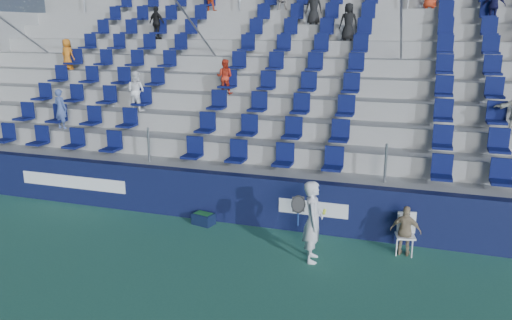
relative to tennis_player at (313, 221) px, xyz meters
The scene contains 7 objects.
ground 2.57m from the tennis_player, 136.70° to the right, with size 70.00×70.00×0.00m, color #317259.
sponsor_wall 2.32m from the tennis_player, 139.93° to the left, with size 24.00×0.32×1.20m.
grandstand 6.93m from the tennis_player, 105.03° to the left, with size 24.00×8.17×6.63m.
tennis_player is the anchor object (origin of this frame).
line_judge_chair 2.06m from the tennis_player, 28.69° to the left, with size 0.45×0.46×0.87m.
line_judge 1.99m from the tennis_player, 25.10° to the left, with size 0.63×0.26×1.07m, color tan.
ball_bin 3.16m from the tennis_player, 159.37° to the left, with size 0.57×0.44×0.28m.
Camera 1 is at (3.57, -7.55, 4.58)m, focal length 35.00 mm.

